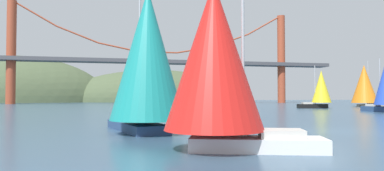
{
  "coord_description": "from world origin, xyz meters",
  "views": [
    {
      "loc": [
        -15.28,
        -21.38,
        2.44
      ],
      "look_at": [
        0.0,
        44.25,
        4.53
      ],
      "focal_mm": 32.28,
      "sensor_mm": 36.0,
      "label": 1
    }
  ],
  "objects_px": {
    "sailboat_red_spinnaker": "(216,60)",
    "sailboat_yellow_sail": "(320,88)",
    "sailboat_teal_sail": "(147,58)",
    "sailboat_orange_sail": "(364,85)"
  },
  "relations": [
    {
      "from": "sailboat_orange_sail",
      "to": "sailboat_yellow_sail",
      "type": "bearing_deg",
      "value": -156.45
    },
    {
      "from": "sailboat_red_spinnaker",
      "to": "sailboat_orange_sail",
      "type": "xyz_separation_m",
      "value": [
        53.05,
        54.5,
        1.03
      ]
    },
    {
      "from": "sailboat_yellow_sail",
      "to": "sailboat_red_spinnaker",
      "type": "bearing_deg",
      "value": -127.77
    },
    {
      "from": "sailboat_red_spinnaker",
      "to": "sailboat_yellow_sail",
      "type": "bearing_deg",
      "value": 52.23
    },
    {
      "from": "sailboat_red_spinnaker",
      "to": "sailboat_orange_sail",
      "type": "relative_size",
      "value": 0.72
    },
    {
      "from": "sailboat_yellow_sail",
      "to": "sailboat_orange_sail",
      "type": "bearing_deg",
      "value": 23.55
    },
    {
      "from": "sailboat_red_spinnaker",
      "to": "sailboat_orange_sail",
      "type": "height_order",
      "value": "sailboat_orange_sail"
    },
    {
      "from": "sailboat_red_spinnaker",
      "to": "sailboat_teal_sail",
      "type": "height_order",
      "value": "sailboat_teal_sail"
    },
    {
      "from": "sailboat_red_spinnaker",
      "to": "sailboat_yellow_sail",
      "type": "xyz_separation_m",
      "value": [
        36.71,
        47.39,
        -0.05
      ]
    },
    {
      "from": "sailboat_teal_sail",
      "to": "sailboat_yellow_sail",
      "type": "xyz_separation_m",
      "value": [
        39.07,
        39.72,
        -0.86
      ]
    }
  ]
}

